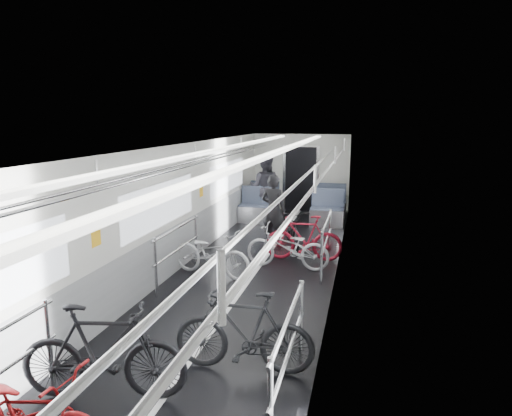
{
  "coord_description": "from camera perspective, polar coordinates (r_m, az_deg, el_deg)",
  "views": [
    {
      "loc": [
        1.95,
        -7.18,
        2.88
      ],
      "look_at": [
        0.0,
        0.95,
        1.23
      ],
      "focal_mm": 32.0,
      "sensor_mm": 36.0,
      "label": 1
    }
  ],
  "objects": [
    {
      "name": "bike_aisle",
      "position": [
        10.32,
        4.52,
        -2.5
      ],
      "size": [
        1.1,
        1.81,
        0.9
      ],
      "primitive_type": "imported",
      "rotation": [
        0.0,
        0.0,
        0.32
      ],
      "color": "black",
      "rests_on": "floor"
    },
    {
      "name": "person_standing",
      "position": [
        10.41,
        2.19,
        -0.24
      ],
      "size": [
        0.68,
        0.54,
        1.65
      ],
      "primitive_type": "imported",
      "rotation": [
        0.0,
        0.0,
        2.88
      ],
      "color": "black",
      "rests_on": "floor"
    },
    {
      "name": "bike_left_near",
      "position": [
        4.68,
        -26.66,
        -21.82
      ],
      "size": [
        1.65,
        0.67,
        0.85
      ],
      "primitive_type": "imported",
      "rotation": [
        0.0,
        0.0,
        1.5
      ],
      "color": "#A21416",
      "rests_on": "floor"
    },
    {
      "name": "person_seated",
      "position": [
        13.08,
        1.14,
        2.59
      ],
      "size": [
        0.91,
        0.71,
        1.86
      ],
      "primitive_type": "imported",
      "rotation": [
        0.0,
        0.0,
        3.15
      ],
      "color": "#27262C",
      "rests_on": "floor"
    },
    {
      "name": "bike_right_near",
      "position": [
        5.39,
        -1.55,
        -15.14
      ],
      "size": [
        1.66,
        0.55,
        0.98
      ],
      "primitive_type": "imported",
      "rotation": [
        0.0,
        0.0,
        -1.52
      ],
      "color": "black",
      "rests_on": "floor"
    },
    {
      "name": "bike_left_far",
      "position": [
        8.5,
        -5.56,
        -5.62
      ],
      "size": [
        1.75,
        0.99,
        0.87
      ],
      "primitive_type": "imported",
      "rotation": [
        0.0,
        0.0,
        1.3
      ],
      "color": "#B9BABE",
      "rests_on": "floor"
    },
    {
      "name": "bike_left_mid",
      "position": [
        5.15,
        -18.55,
        -16.75
      ],
      "size": [
        1.8,
        0.83,
        1.04
      ],
      "primitive_type": "imported",
      "rotation": [
        0.0,
        0.0,
        1.77
      ],
      "color": "black",
      "rests_on": "floor"
    },
    {
      "name": "car_shell",
      "position": [
        9.33,
        1.19,
        0.34
      ],
      "size": [
        3.02,
        14.01,
        2.41
      ],
      "color": "black",
      "rests_on": "ground"
    },
    {
      "name": "bike_right_mid",
      "position": [
        8.87,
        3.94,
        -4.9
      ],
      "size": [
        1.67,
        0.68,
        0.86
      ],
      "primitive_type": "imported",
      "rotation": [
        0.0,
        0.0,
        -1.64
      ],
      "color": "#AFAFB4",
      "rests_on": "floor"
    },
    {
      "name": "bike_right_far",
      "position": [
        9.39,
        5.98,
        -3.73
      ],
      "size": [
        1.6,
        0.54,
        0.95
      ],
      "primitive_type": "imported",
      "rotation": [
        0.0,
        0.0,
        -1.51
      ],
      "color": "maroon",
      "rests_on": "floor"
    }
  ]
}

